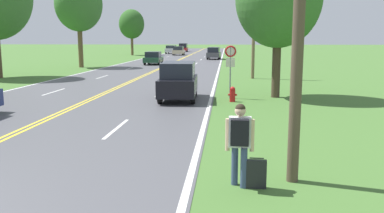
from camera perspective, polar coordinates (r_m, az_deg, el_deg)
The scene contains 13 objects.
hitchhiker_person at distance 8.19m, azimuth 6.72°, elevation -4.24°, with size 0.58×0.43×1.71m.
suitcase at distance 8.39m, azimuth 9.00°, elevation -9.33°, with size 0.41×0.16×0.63m.
fire_hydrant at distance 19.47m, azimuth 5.70°, elevation 1.75°, with size 0.43×0.27×0.73m.
traffic_sign at distance 20.44m, azimuth 5.42°, elevation 6.74°, with size 0.60×0.10×2.66m.
utility_pole_midground at distance 30.97m, azimuth 8.66°, elevation 10.85°, with size 1.80×0.24×7.23m.
tree_left_verge at distance 44.41m, azimuth -15.63°, elevation 13.63°, with size 4.83×4.83×9.24m.
tree_far_back at distance 74.95m, azimuth -8.47°, elevation 11.36°, with size 4.52×4.52×8.15m.
car_black_suv_approaching at distance 19.88m, azimuth -1.91°, elevation 3.68°, with size 1.87×4.03×1.85m.
car_dark_green_sedan_mid_near at distance 47.63m, azimuth -5.44°, elevation 6.80°, with size 1.91×4.24×1.48m.
car_dark_grey_suv_mid_far at distance 59.54m, azimuth 3.08°, elevation 7.52°, with size 2.01×4.49×1.73m.
car_champagne_sedan_receding at distance 74.35m, azimuth -1.90°, elevation 7.83°, with size 1.91×4.03×1.58m.
car_silver_suv_distant at distance 81.46m, azimuth -2.93°, elevation 8.03°, with size 1.99×4.38×1.64m.
car_red_van_horizon at distance 93.45m, azimuth -1.23°, elevation 8.29°, with size 1.99×4.22×1.90m.
Camera 1 is at (6.68, -5.50, 2.99)m, focal length 38.00 mm.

